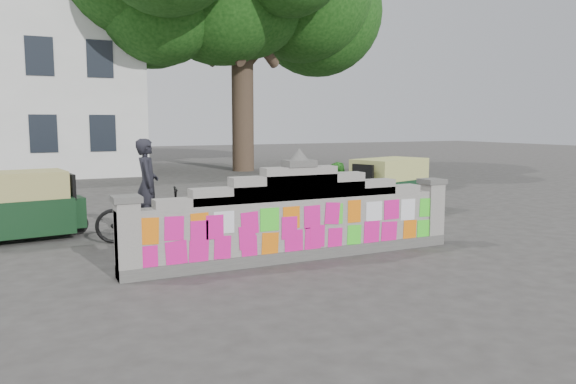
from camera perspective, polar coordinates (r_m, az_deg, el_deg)
name	(u,v)px	position (r m, az deg, el deg)	size (l,w,h in m)	color
ground	(299,259)	(10.25, 1.13, -6.81)	(100.00, 100.00, 0.00)	#383533
parapet_wall	(299,218)	(10.10, 1.15, -2.69)	(6.48, 0.44, 2.01)	#4C4C49
cyclist_bike	(148,215)	(12.00, -14.00, -2.27)	(0.74, 2.12, 1.11)	black
cyclist_rider	(148,196)	(11.94, -14.06, -0.44)	(0.69, 0.45, 1.89)	black
pedestrian	(338,194)	(13.41, 5.15, -0.23)	(0.74, 0.58, 1.52)	#318C26
rickshaw_left	(17,205)	(12.99, -25.86, -1.20)	(2.68, 1.49, 1.45)	black
rickshaw_right	(388,184)	(15.73, 10.10, 0.77)	(2.74, 1.89, 1.47)	black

